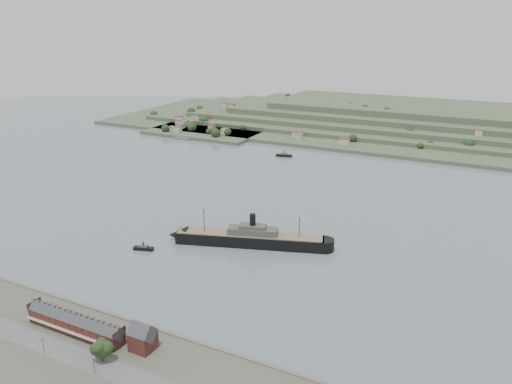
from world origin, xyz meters
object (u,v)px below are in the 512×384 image
at_px(steamship, 246,238).
at_px(fig_tree, 101,349).
at_px(tugboat, 143,248).
at_px(gabled_building, 143,337).
at_px(terrace_row, 75,323).

height_order(steamship, fig_tree, steamship).
bearing_deg(tugboat, gabled_building, -51.18).
xyz_separation_m(terrace_row, tugboat, (-31.65, 89.98, -5.38)).
height_order(terrace_row, tugboat, terrace_row).
relative_size(tugboat, fig_tree, 1.27).
bearing_deg(gabled_building, terrace_row, -173.88).
distance_m(steamship, tugboat, 68.13).
height_order(gabled_building, steamship, steamship).
xyz_separation_m(tugboat, fig_tree, (58.82, -101.29, 7.19)).
relative_size(steamship, fig_tree, 10.12).
bearing_deg(steamship, terrace_row, -101.10).
bearing_deg(fig_tree, gabled_building, 56.02).
distance_m(gabled_building, steamship, 124.27).
bearing_deg(steamship, fig_tree, -89.12).
xyz_separation_m(gabled_building, tugboat, (-69.15, 85.96, -6.72)).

